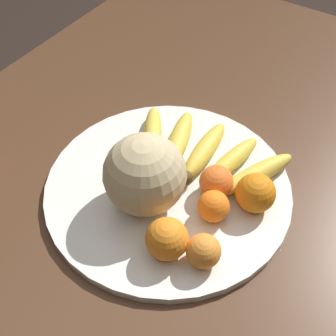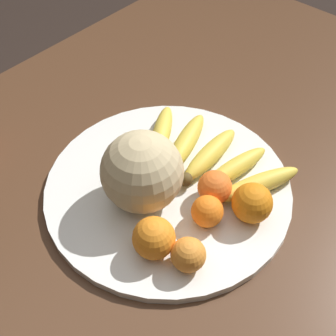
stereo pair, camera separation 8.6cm
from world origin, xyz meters
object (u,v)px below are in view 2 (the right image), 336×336
at_px(banana_bunch, 209,156).
at_px(orange_back_left, 154,238).
at_px(melon, 142,172).
at_px(orange_back_right, 215,187).
at_px(orange_front_left, 207,211).
at_px(orange_mid_center, 188,255).
at_px(kitchen_table, 176,216).
at_px(orange_front_right, 252,203).
at_px(fruit_bowl, 168,188).

height_order(banana_bunch, orange_back_left, orange_back_left).
distance_m(melon, orange_back_right, 0.14).
distance_m(melon, banana_bunch, 0.17).
relative_size(banana_bunch, orange_front_left, 5.88).
height_order(orange_mid_center, orange_back_left, orange_back_left).
xyz_separation_m(kitchen_table, orange_front_left, (-0.03, -0.09, 0.13)).
xyz_separation_m(banana_bunch, orange_back_left, (-0.22, -0.06, 0.02)).
xyz_separation_m(orange_front_right, orange_mid_center, (-0.15, 0.02, -0.01)).
height_order(orange_front_left, orange_back_right, orange_back_right).
bearing_deg(orange_back_left, melon, 52.81).
relative_size(orange_mid_center, orange_back_left, 0.81).
relative_size(kitchen_table, orange_mid_center, 27.20).
xyz_separation_m(fruit_bowl, orange_front_right, (0.05, -0.16, 0.04)).
distance_m(fruit_bowl, orange_front_right, 0.17).
height_order(fruit_bowl, melon, melon).
distance_m(orange_front_left, orange_mid_center, 0.10).
bearing_deg(orange_front_right, orange_back_right, 99.08).
height_order(kitchen_table, orange_back_left, orange_back_left).
bearing_deg(orange_back_right, orange_mid_center, -158.70).
relative_size(orange_front_left, orange_mid_center, 0.98).
bearing_deg(melon, kitchen_table, -21.83).
relative_size(melon, banana_bunch, 0.44).
bearing_deg(banana_bunch, orange_back_left, -169.40).
height_order(orange_front_left, orange_front_right, orange_front_right).
bearing_deg(orange_back_right, orange_front_left, -155.81).
bearing_deg(orange_back_left, kitchen_table, 26.06).
xyz_separation_m(orange_front_left, orange_mid_center, (-0.09, -0.03, 0.00)).
relative_size(fruit_bowl, orange_front_left, 8.17).
distance_m(orange_front_left, orange_back_left, 0.11).
distance_m(orange_back_left, orange_back_right, 0.16).
bearing_deg(melon, orange_front_left, -72.87).
xyz_separation_m(orange_front_right, orange_back_right, (-0.01, 0.07, -0.00)).
distance_m(melon, orange_mid_center, 0.17).
height_order(banana_bunch, orange_back_right, orange_back_right).
xyz_separation_m(fruit_bowl, melon, (-0.05, 0.01, 0.08)).
bearing_deg(orange_back_left, orange_front_left, -14.96).
relative_size(kitchen_table, orange_front_right, 21.98).
bearing_deg(fruit_bowl, banana_bunch, -11.45).
bearing_deg(fruit_bowl, orange_front_right, -74.00).
relative_size(melon, orange_front_left, 2.57).
xyz_separation_m(melon, orange_back_left, (-0.07, -0.09, -0.04)).
relative_size(melon, orange_front_right, 2.04).
xyz_separation_m(fruit_bowl, banana_bunch, (0.10, -0.02, 0.03)).
bearing_deg(orange_back_right, banana_bunch, 44.84).
relative_size(kitchen_table, orange_front_left, 27.75).
bearing_deg(orange_back_left, banana_bunch, 14.79).
bearing_deg(orange_front_left, kitchen_table, 73.57).
xyz_separation_m(kitchen_table, fruit_bowl, (-0.01, 0.01, 0.09)).
bearing_deg(orange_front_left, orange_front_right, -39.42).
bearing_deg(orange_front_left, banana_bunch, 37.10).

